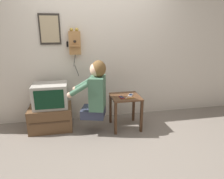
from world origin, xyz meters
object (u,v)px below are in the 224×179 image
Objects in this scene: cell_phone_spare at (131,95)px; cell_phone_held at (121,97)px; television at (51,95)px; toothbrush at (129,98)px; person at (96,90)px; framed_picture at (50,29)px; wall_phone_antique at (75,42)px.

cell_phone_held is at bearing -124.32° from cell_phone_spare.
toothbrush is at bearing -15.27° from television.
cell_phone_spare is at bearing -7.85° from television.
person is 1.67× the size of television.
television is 3.93× the size of cell_phone_spare.
framed_picture is at bearing 143.01° from cell_phone_held.
television is at bearing -148.42° from wall_phone_antique.
person is at bearing -42.13° from framed_picture.
person is at bearing -63.83° from wall_phone_antique.
wall_phone_antique is 0.44m from framed_picture.
cell_phone_spare is (1.26, -0.49, -1.05)m from framed_picture.
cell_phone_held is (1.08, -0.58, -1.05)m from framed_picture.
cell_phone_held is at bearing 48.39° from toothbrush.
wall_phone_antique is at bearing -6.45° from framed_picture.
cell_phone_spare is 0.88× the size of toothbrush.
cell_phone_spare is (0.18, 0.08, 0.00)m from cell_phone_held.
wall_phone_antique is at bearing 31.58° from television.
person reaches higher than cell_phone_spare.
person is 5.77× the size of toothbrush.
television is 4.09× the size of cell_phone_held.
framed_picture is at bearing -170.71° from cell_phone_spare.
wall_phone_antique is (0.44, 0.27, 0.82)m from television.
framed_picture is 3.57× the size of cell_phone_spare.
person is at bearing 77.14° from toothbrush.
television is 1.10× the size of framed_picture.
wall_phone_antique is (-0.27, 0.55, 0.69)m from person.
person is 0.63m from cell_phone_spare.
toothbrush reaches higher than cell_phone_held.
wall_phone_antique reaches higher than toothbrush.
cell_phone_spare is at bearing -63.94° from person.
framed_picture is 1.71m from toothbrush.
cell_phone_held is 0.84× the size of toothbrush.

